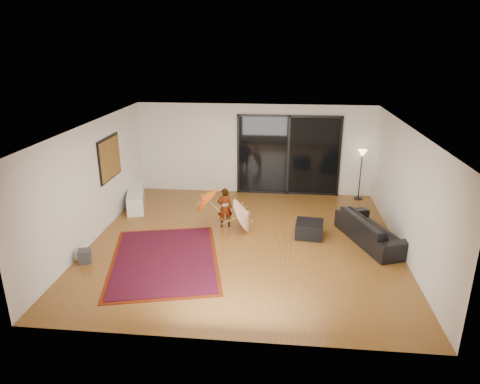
# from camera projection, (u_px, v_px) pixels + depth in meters

# --- Properties ---
(floor) EXTENTS (7.00, 7.00, 0.00)m
(floor) POSITION_uv_depth(u_px,v_px,m) (244.00, 242.00, 9.95)
(floor) COLOR #A26F2C
(floor) RESTS_ON ground
(ceiling) EXTENTS (7.00, 7.00, 0.00)m
(ceiling) POSITION_uv_depth(u_px,v_px,m) (244.00, 127.00, 9.05)
(ceiling) COLOR white
(ceiling) RESTS_ON wall_back
(wall_back) EXTENTS (7.00, 0.00, 7.00)m
(wall_back) POSITION_uv_depth(u_px,v_px,m) (255.00, 149.00, 12.78)
(wall_back) COLOR silver
(wall_back) RESTS_ON floor
(wall_front) EXTENTS (7.00, 0.00, 7.00)m
(wall_front) POSITION_uv_depth(u_px,v_px,m) (222.00, 264.00, 6.21)
(wall_front) COLOR silver
(wall_front) RESTS_ON floor
(wall_left) EXTENTS (0.00, 7.00, 7.00)m
(wall_left) POSITION_uv_depth(u_px,v_px,m) (93.00, 182.00, 9.83)
(wall_left) COLOR silver
(wall_left) RESTS_ON floor
(wall_right) EXTENTS (0.00, 7.00, 7.00)m
(wall_right) POSITION_uv_depth(u_px,v_px,m) (406.00, 192.00, 9.17)
(wall_right) COLOR silver
(wall_right) RESTS_ON floor
(sliding_door) EXTENTS (3.06, 0.07, 2.40)m
(sliding_door) POSITION_uv_depth(u_px,v_px,m) (288.00, 155.00, 12.71)
(sliding_door) COLOR black
(sliding_door) RESTS_ON wall_back
(painting) EXTENTS (0.04, 1.28, 1.08)m
(painting) POSITION_uv_depth(u_px,v_px,m) (110.00, 158.00, 10.66)
(painting) COLOR black
(painting) RESTS_ON wall_left
(media_console) EXTENTS (0.91, 1.77, 0.48)m
(media_console) POSITION_uv_depth(u_px,v_px,m) (136.00, 198.00, 12.06)
(media_console) COLOR white
(media_console) RESTS_ON floor
(speaker) EXTENTS (0.31, 0.31, 0.28)m
(speaker) POSITION_uv_depth(u_px,v_px,m) (85.00, 256.00, 8.98)
(speaker) COLOR #424244
(speaker) RESTS_ON floor
(persian_rug) EXTENTS (2.89, 3.55, 0.02)m
(persian_rug) POSITION_uv_depth(u_px,v_px,m) (165.00, 259.00, 9.12)
(persian_rug) COLOR #611B08
(persian_rug) RESTS_ON floor
(sofa) EXTENTS (1.54, 2.30, 0.63)m
(sofa) POSITION_uv_depth(u_px,v_px,m) (373.00, 229.00, 9.84)
(sofa) COLOR black
(sofa) RESTS_ON floor
(ottoman) EXTENTS (0.70, 0.70, 0.36)m
(ottoman) POSITION_uv_depth(u_px,v_px,m) (309.00, 229.00, 10.17)
(ottoman) COLOR black
(ottoman) RESTS_ON floor
(floor_lamp) EXTENTS (0.25, 0.25, 1.48)m
(floor_lamp) POSITION_uv_depth(u_px,v_px,m) (362.00, 161.00, 12.27)
(floor_lamp) COLOR black
(floor_lamp) RESTS_ON floor
(child) EXTENTS (0.41, 0.31, 1.02)m
(child) POSITION_uv_depth(u_px,v_px,m) (225.00, 208.00, 10.60)
(child) COLOR #999999
(child) RESTS_ON floor
(parasol_orange) EXTENTS (0.66, 0.79, 0.86)m
(parasol_orange) POSITION_uv_depth(u_px,v_px,m) (202.00, 199.00, 10.53)
(parasol_orange) COLOR #DA4D0B
(parasol_orange) RESTS_ON child
(parasol_white) EXTENTS (0.56, 0.86, 0.93)m
(parasol_white) POSITION_uv_depth(u_px,v_px,m) (248.00, 211.00, 10.40)
(parasol_white) COLOR white
(parasol_white) RESTS_ON floor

